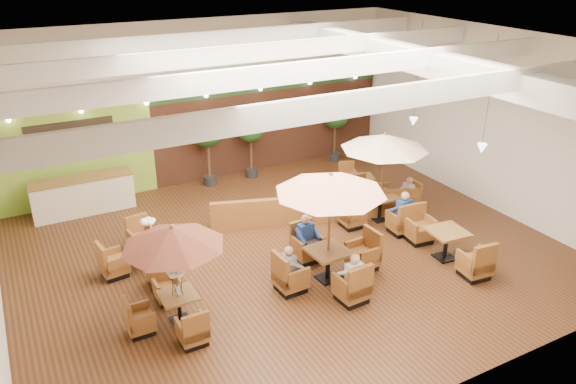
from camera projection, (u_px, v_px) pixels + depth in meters
room at (274, 110)px, 14.90m from camera, size 14.04×14.00×5.52m
service_counter at (83, 195)px, 17.25m from camera, size 3.00×0.75×1.18m
booth_divider at (318, 209)px, 16.67m from camera, size 6.12×2.17×0.88m
table_0 at (172, 254)px, 11.75m from camera, size 2.26×2.32×2.40m
table_1 at (330, 209)px, 13.22m from camera, size 2.83×2.83×2.87m
table_2 at (383, 162)px, 16.29m from camera, size 2.71×2.71×2.76m
table_3 at (141, 254)px, 14.26m from camera, size 1.79×2.62×1.54m
table_4 at (446, 245)px, 14.78m from camera, size 1.02×2.84×1.04m
table_5 at (362, 186)px, 18.58m from camera, size 0.96×2.38×0.84m
topiary_0 at (207, 134)px, 18.73m from camera, size 1.07×1.07×2.49m
topiary_1 at (250, 130)px, 19.45m from camera, size 1.01×1.01×2.35m
topiary_2 at (336, 118)px, 20.98m from camera, size 0.99×0.99×2.30m
diner_0 at (353, 273)px, 12.85m from camera, size 0.39×0.31×0.81m
diner_1 at (307, 234)px, 14.54m from camera, size 0.44×0.37×0.85m
diner_2 at (290, 264)px, 13.25m from camera, size 0.31×0.38×0.76m
diner_3 at (402, 209)px, 15.92m from camera, size 0.44×0.37×0.86m
diner_4 at (407, 191)px, 17.20m from camera, size 0.27×0.34×0.71m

